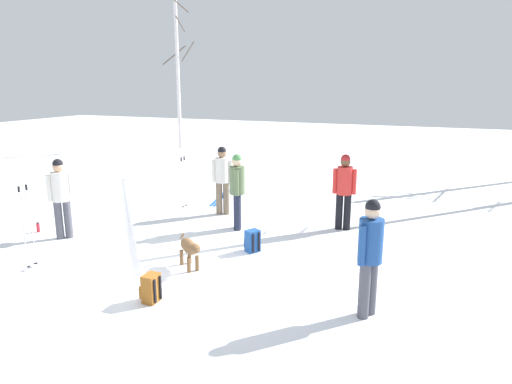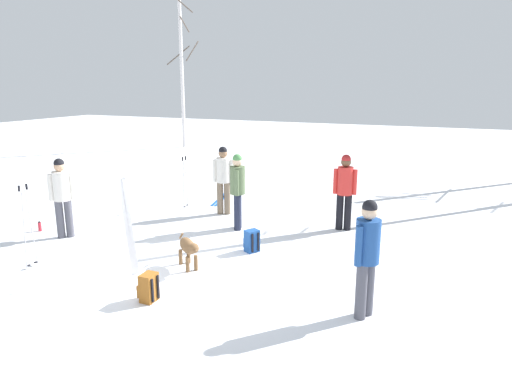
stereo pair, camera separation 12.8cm
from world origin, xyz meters
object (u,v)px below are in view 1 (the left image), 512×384
Objects in this scene: ski_poles_0 at (184,181)px; backpack_1 at (151,288)px; birch_tree_0 at (178,72)px; person_4 at (61,193)px; ski_poles_1 at (27,225)px; ski_pair_lying_0 at (221,197)px; person_0 at (370,251)px; dog at (190,248)px; backpack_0 at (252,241)px; person_2 at (237,187)px; water_bottle_1 at (38,227)px; person_3 at (222,176)px; water_bottle_0 at (157,280)px; person_1 at (344,187)px; ski_pair_planted_0 at (130,226)px.

ski_poles_0 is 5.27m from backpack_1.
backpack_1 is at bearing -59.82° from birch_tree_0.
person_4 is 1.12× the size of ski_poles_1.
ski_pair_lying_0 is 4.33× the size of backpack_1.
person_0 is 2.38× the size of dog.
backpack_0 is (4.02, 0.80, -0.77)m from person_4.
ski_poles_1 is at bearing -125.03° from person_2.
ski_poles_1 is at bearing -174.09° from person_0.
water_bottle_1 is at bearing 134.89° from ski_poles_1.
ski_poles_0 is (-5.37, 3.89, -0.24)m from person_0.
ski_poles_1 is at bearing -109.79° from person_3.
person_2 is at bearing -26.65° from ski_poles_0.
ski_pair_lying_0 is 8.25× the size of water_bottle_0.
person_1 is at bearing 67.09° from backpack_1.
person_4 is 2.78m from ski_pair_planted_0.
water_bottle_0 is (-0.82, -2.05, -0.11)m from backpack_0.
backpack_0 is at bearing -55.04° from ski_pair_lying_0.
ski_pair_lying_0 is 1.25× the size of ski_poles_1.
person_0 reaches higher than ski_pair_lying_0.
person_2 is 4.25m from ski_poles_1.
water_bottle_0 is 0.03× the size of birch_tree_0.
ski_poles_1 reaches higher than ski_pair_lying_0.
person_0 is 1.00× the size of person_2.
ski_poles_0 is 4.51m from ski_poles_1.
ski_poles_1 is 15.86m from birch_tree_0.
ski_poles_0 is 4.75m from water_bottle_0.
person_0 is 6.64m from ski_poles_0.
backpack_1 is at bearing -38.04° from ski_pair_planted_0.
ski_poles_1 is at bearing -68.04° from birch_tree_0.
birch_tree_0 is (-8.54, 14.68, 3.51)m from backpack_1.
ski_poles_0 is at bearing 115.85° from water_bottle_0.
birch_tree_0 reaches higher than ski_poles_0.
person_4 is 1.24× the size of ski_poles_0.
birch_tree_0 reaches higher than water_bottle_0.
person_2 is at bearing 126.23° from backpack_0.
person_1 is 3.90× the size of backpack_0.
water_bottle_0 is (0.62, -0.19, -0.79)m from ski_pair_planted_0.
person_0 reaches higher than dog.
ski_pair_lying_0 is 4.33× the size of backpack_0.
birch_tree_0 is (-8.31, 14.21, 3.62)m from water_bottle_0.
person_3 reaches higher than ski_poles_1.
ski_pair_lying_0 is at bearing 82.32° from ski_poles_1.
person_0 is 5.83m from ski_poles_1.
backpack_1 is (3.42, -1.72, -0.77)m from person_4.
ski_pair_lying_0 is (-1.07, 5.45, -0.89)m from ski_pair_planted_0.
person_4 is at bearing -128.20° from person_3.
ski_pair_planted_0 is 4.11× the size of backpack_1.
water_bottle_0 is (0.89, -4.18, -0.87)m from person_3.
person_4 is 0.23× the size of birch_tree_0.
ski_poles_1 is (-5.80, -0.60, -0.17)m from person_0.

